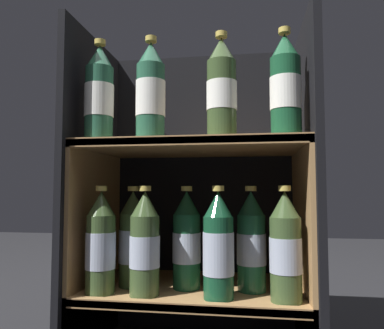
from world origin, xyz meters
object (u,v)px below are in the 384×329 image
bottle_upper_front_1 (151,93)px  bottle_lower_front_2 (218,247)px  bottle_lower_front_0 (101,244)px  bottle_lower_back_0 (133,241)px  bottle_upper_front_0 (99,95)px  bottle_lower_front_1 (145,245)px  bottle_upper_front_2 (222,90)px  bottle_lower_front_3 (286,249)px  bottle_upper_front_3 (285,88)px  bottle_lower_back_1 (187,242)px  bottle_lower_back_2 (251,243)px

bottle_upper_front_1 → bottle_lower_front_2: (0.18, -0.00, -0.41)m
bottle_lower_front_0 → bottle_lower_back_0: bearing=55.0°
bottle_upper_front_0 → bottle_lower_front_1: 0.43m
bottle_upper_front_2 → bottle_lower_front_1: 0.46m
bottle_lower_front_1 → bottle_lower_front_3: size_ratio=1.00×
bottle_upper_front_3 → bottle_lower_back_0: bearing=168.5°
bottle_lower_front_2 → bottle_lower_front_3: 0.17m
bottle_upper_front_0 → bottle_lower_back_1: (0.23, 0.09, -0.41)m
bottle_upper_front_1 → bottle_lower_front_2: bearing=-0.0°
bottle_upper_front_3 → bottle_lower_front_0: size_ratio=1.00×
bottle_lower_back_0 → bottle_lower_front_3: bearing=-11.7°
bottle_upper_front_2 → bottle_lower_front_3: bottle_upper_front_2 is taller
bottle_upper_front_1 → bottle_lower_back_2: size_ratio=1.00×
bottle_upper_front_3 → bottle_lower_back_1: bearing=162.2°
bottle_lower_back_0 → bottle_lower_back_2: (0.34, 0.00, 0.00)m
bottle_lower_front_1 → bottle_lower_back_1: size_ratio=1.00×
bottle_upper_front_0 → bottle_upper_front_2: (0.34, 0.00, 0.00)m
bottle_upper_front_0 → bottle_lower_front_3: bottle_upper_front_0 is taller
bottle_upper_front_0 → bottle_lower_back_1: bearing=20.7°
bottle_upper_front_0 → bottle_lower_back_2: size_ratio=1.00×
bottle_lower_front_0 → bottle_lower_back_1: (0.22, 0.09, 0.00)m
bottle_upper_front_2 → bottle_lower_back_1: (-0.11, 0.09, -0.41)m
bottle_upper_front_3 → bottle_lower_front_3: 0.41m
bottle_lower_front_0 → bottle_lower_back_0: same height
bottle_upper_front_2 → bottle_lower_front_2: (-0.01, -0.00, -0.41)m
bottle_upper_front_1 → bottle_lower_front_1: 0.41m
bottle_lower_front_0 → bottle_lower_back_1: 0.24m
bottle_upper_front_0 → bottle_lower_back_2: bearing=12.0°
bottle_lower_front_3 → bottle_upper_front_2: bearing=180.0°
bottle_upper_front_1 → bottle_lower_front_3: bottle_upper_front_1 is taller
bottle_lower_front_2 → bottle_lower_front_0: bearing=180.0°
bottle_lower_front_1 → bottle_lower_front_3: (0.37, 0.00, -0.00)m
bottle_lower_front_2 → bottle_lower_back_2: 0.12m
bottle_lower_front_1 → bottle_lower_back_0: bearing=125.0°
bottle_upper_front_1 → bottle_lower_back_1: (0.09, 0.09, -0.41)m
bottle_lower_front_3 → bottle_lower_front_1: bearing=180.0°
bottle_upper_front_3 → bottle_lower_back_1: bottle_upper_front_3 is taller
bottle_upper_front_1 → bottle_lower_front_3: size_ratio=1.00×
bottle_lower_front_2 → bottle_lower_back_0: (-0.26, 0.09, 0.00)m
bottle_upper_front_3 → bottle_lower_back_2: size_ratio=1.00×
bottle_upper_front_2 → bottle_upper_front_1: bearing=180.0°
bottle_lower_front_3 → bottle_lower_back_2: size_ratio=1.00×
bottle_lower_front_0 → bottle_lower_front_3: same height
bottle_lower_front_2 → bottle_lower_back_0: same height
bottle_upper_front_0 → bottle_upper_front_2: same height
bottle_upper_front_3 → bottle_lower_front_1: 0.56m
bottle_lower_front_1 → bottle_upper_front_2: bearing=0.0°
bottle_upper_front_3 → bottle_lower_front_0: bottle_upper_front_3 is taller
bottle_upper_front_3 → bottle_lower_front_2: size_ratio=1.00×
bottle_upper_front_1 → bottle_upper_front_2: size_ratio=1.00×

